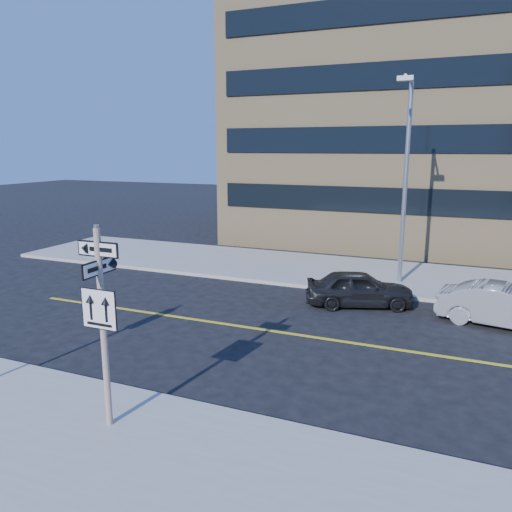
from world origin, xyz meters
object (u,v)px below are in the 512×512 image
at_px(parked_car_b, 505,306).
at_px(streetlight_a, 406,170).
at_px(parked_car_a, 359,288).
at_px(sign_pole, 102,316).

bearing_deg(parked_car_b, streetlight_a, 56.61).
height_order(parked_car_a, streetlight_a, streetlight_a).
relative_size(parked_car_b, streetlight_a, 0.51).
relative_size(sign_pole, parked_car_a, 1.06).
distance_m(sign_pole, parked_car_b, 12.56).
relative_size(sign_pole, parked_car_b, 1.00).
xyz_separation_m(parked_car_b, streetlight_a, (-3.70, 3.50, 4.09)).
bearing_deg(parked_car_b, sign_pole, 151.77).
distance_m(sign_pole, streetlight_a, 14.05).
relative_size(sign_pole, streetlight_a, 0.51).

